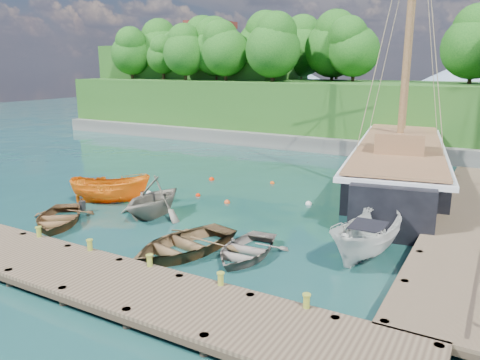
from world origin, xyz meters
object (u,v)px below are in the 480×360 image
object	(u,v)px
motorboat_orange	(111,203)
cabin_boat_white	(366,258)
rowboat_0	(58,224)
rowboat_3	(245,256)
rowboat_1	(154,216)
schooner	(399,166)
rowboat_2	(183,253)

from	to	relation	value
motorboat_orange	cabin_boat_white	world-z (taller)	cabin_boat_white
rowboat_0	rowboat_3	distance (m)	10.00
motorboat_orange	rowboat_1	bearing A→B (deg)	-129.13
rowboat_0	schooner	world-z (taller)	schooner
rowboat_2	cabin_boat_white	xyz separation A→B (m)	(6.79, 3.21, 0.00)
cabin_boat_white	schooner	world-z (taller)	schooner
rowboat_1	schooner	bearing A→B (deg)	51.41
rowboat_0	rowboat_2	xyz separation A→B (m)	(7.51, 0.11, 0.00)
rowboat_2	schooner	world-z (taller)	schooner
rowboat_0	schooner	size ratio (longest dim) A/B	0.15
rowboat_1	cabin_boat_white	bearing A→B (deg)	-2.84
rowboat_1	rowboat_3	world-z (taller)	rowboat_1
rowboat_2	schooner	xyz separation A→B (m)	(5.33, 16.48, 1.19)
rowboat_0	motorboat_orange	distance (m)	4.06
rowboat_1	rowboat_2	distance (m)	5.43
motorboat_orange	rowboat_3	bearing A→B (deg)	-135.21
rowboat_0	rowboat_3	size ratio (longest dim) A/B	1.07
rowboat_2	motorboat_orange	world-z (taller)	motorboat_orange
rowboat_3	cabin_boat_white	world-z (taller)	cabin_boat_white
rowboat_1	rowboat_3	xyz separation A→B (m)	(6.75, -2.34, 0.00)
cabin_boat_white	rowboat_0	bearing A→B (deg)	-157.68
rowboat_1	rowboat_0	bearing A→B (deg)	-135.63
schooner	rowboat_2	bearing A→B (deg)	-117.51
motorboat_orange	schooner	size ratio (longest dim) A/B	0.16
motorboat_orange	cabin_boat_white	bearing A→B (deg)	-122.04
rowboat_1	cabin_boat_white	distance (m)	11.10
rowboat_2	schooner	size ratio (longest dim) A/B	0.17
rowboat_0	motorboat_orange	world-z (taller)	motorboat_orange
rowboat_0	rowboat_1	xyz separation A→B (m)	(3.20, 3.40, 0.00)
rowboat_3	schooner	xyz separation A→B (m)	(2.89, 15.52, 1.19)
rowboat_1	rowboat_3	bearing A→B (deg)	-21.51
motorboat_orange	rowboat_2	bearing A→B (deg)	-145.54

